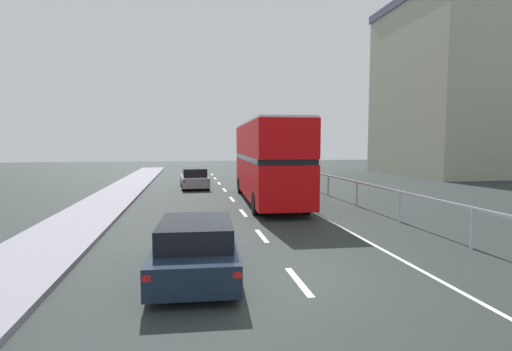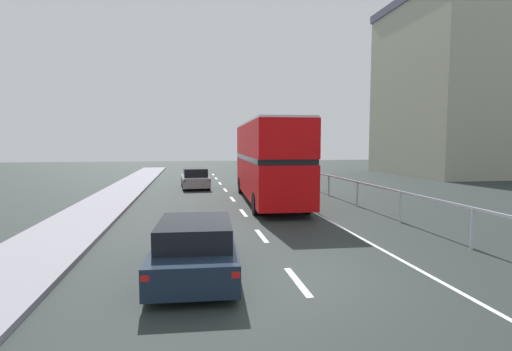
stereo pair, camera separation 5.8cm
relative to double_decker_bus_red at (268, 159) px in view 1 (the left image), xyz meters
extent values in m
cube|color=#252D2B|center=(-1.74, -11.18, -2.29)|extent=(75.24, 120.00, 0.10)
cube|color=silver|center=(-1.74, -11.46, -2.23)|extent=(0.16, 1.81, 0.01)
cube|color=silver|center=(-1.74, -7.19, -2.23)|extent=(0.16, 1.81, 0.01)
cube|color=silver|center=(-1.74, -2.92, -2.23)|extent=(0.16, 1.81, 0.01)
cube|color=silver|center=(-1.74, 1.36, -2.23)|extent=(0.16, 1.81, 0.01)
cube|color=silver|center=(-1.74, 5.63, -2.23)|extent=(0.16, 1.81, 0.01)
cube|color=silver|center=(-1.74, 9.90, -2.23)|extent=(0.16, 1.81, 0.01)
cube|color=silver|center=(-1.74, 14.17, -2.23)|extent=(0.16, 1.81, 0.01)
cube|color=silver|center=(-1.74, 18.44, -2.23)|extent=(0.16, 1.81, 0.01)
cube|color=silver|center=(1.38, -2.18, -2.23)|extent=(0.12, 46.00, 0.01)
cube|color=#AEB3BE|center=(3.97, -2.18, -1.04)|extent=(0.08, 42.00, 0.08)
cylinder|color=#AEB3BE|center=(3.97, -9.81, -1.64)|extent=(0.10, 0.10, 1.19)
cylinder|color=#AEB3BE|center=(3.97, -5.99, -1.64)|extent=(0.10, 0.10, 1.19)
cylinder|color=#AEB3BE|center=(3.97, -2.18, -1.64)|extent=(0.10, 0.10, 1.19)
cylinder|color=#AEB3BE|center=(3.97, 1.64, -1.64)|extent=(0.10, 0.10, 1.19)
cylinder|color=#AEB3BE|center=(3.97, 5.46, -1.64)|extent=(0.10, 0.10, 1.19)
cylinder|color=#AEB3BE|center=(3.97, 9.28, -1.64)|extent=(0.10, 0.10, 1.19)
cylinder|color=#AEB3BE|center=(3.97, 13.10, -1.64)|extent=(0.10, 0.10, 1.19)
cylinder|color=#AEB3BE|center=(3.97, 16.92, -1.64)|extent=(0.10, 0.10, 1.19)
cube|color=#979A84|center=(24.16, 14.34, 5.88)|extent=(16.26, 13.12, 16.24)
cube|color=#505267|center=(24.16, 14.34, 14.40)|extent=(16.58, 13.38, 0.80)
cube|color=red|center=(0.00, -0.01, -0.96)|extent=(2.90, 10.37, 1.86)
cube|color=black|center=(0.00, -0.01, 0.09)|extent=(2.90, 9.96, 0.24)
cube|color=red|center=(0.00, -0.01, 1.02)|extent=(2.90, 10.37, 1.62)
cube|color=silver|center=(0.00, -0.01, 1.88)|extent=(2.84, 10.16, 0.10)
cube|color=black|center=(0.23, 5.10, -0.87)|extent=(2.20, 0.14, 1.30)
cube|color=yellow|center=(0.23, 5.10, 1.43)|extent=(1.47, 0.11, 0.28)
cylinder|color=black|center=(-0.95, 3.77, -1.74)|extent=(0.32, 1.01, 1.00)
cylinder|color=black|center=(1.29, 3.67, -1.74)|extent=(0.32, 1.01, 1.00)
cylinder|color=black|center=(-1.28, -3.49, -1.74)|extent=(0.32, 1.01, 1.00)
cylinder|color=black|center=(0.96, -3.59, -1.74)|extent=(0.32, 1.01, 1.00)
cube|color=#172334|center=(-3.96, -10.56, -1.74)|extent=(2.07, 4.15, 0.63)
cube|color=black|center=(-3.97, -10.77, -1.18)|extent=(1.74, 2.32, 0.50)
cube|color=red|center=(-4.89, -12.51, -1.58)|extent=(0.16, 0.07, 0.12)
cube|color=red|center=(-3.26, -12.60, -1.58)|extent=(0.16, 0.07, 0.12)
cylinder|color=black|center=(-4.71, -9.19, -1.92)|extent=(0.24, 0.65, 0.64)
cylinder|color=black|center=(-3.05, -9.29, -1.92)|extent=(0.24, 0.65, 0.64)
cylinder|color=black|center=(-4.87, -11.84, -1.92)|extent=(0.24, 0.65, 0.64)
cylinder|color=black|center=(-3.20, -11.94, -1.92)|extent=(0.24, 0.65, 0.64)
cube|color=gray|center=(-3.70, 7.17, -1.73)|extent=(1.97, 4.35, 0.65)
cube|color=black|center=(-3.69, 6.96, -1.13)|extent=(1.67, 2.42, 0.56)
cube|color=red|center=(-4.38, 5.03, -1.57)|extent=(0.16, 0.07, 0.12)
cube|color=red|center=(-2.81, 5.10, -1.57)|extent=(0.16, 0.07, 0.12)
cylinder|color=black|center=(-4.57, 8.57, -1.92)|extent=(0.23, 0.65, 0.64)
cylinder|color=black|center=(-2.96, 8.64, -1.92)|extent=(0.23, 0.65, 0.64)
cylinder|color=black|center=(-4.43, 5.70, -1.92)|extent=(0.23, 0.65, 0.64)
cylinder|color=black|center=(-2.83, 5.77, -1.92)|extent=(0.23, 0.65, 0.64)
camera|label=1|loc=(-4.14, -19.38, 0.82)|focal=26.68mm
camera|label=2|loc=(-4.08, -19.39, 0.82)|focal=26.68mm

